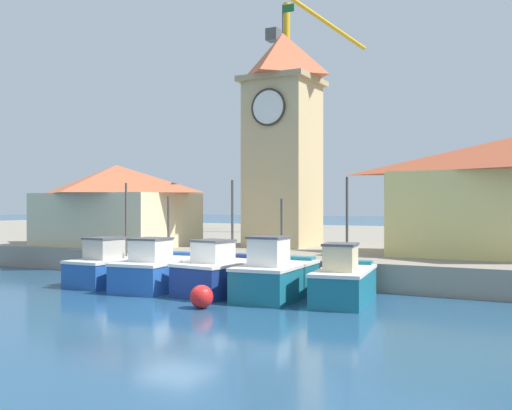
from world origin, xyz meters
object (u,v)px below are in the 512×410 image
(fishing_boat_left_outer, at_px, (161,270))
(port_crane_far, at_px, (289,140))
(fishing_boat_center, at_px, (344,281))
(fishing_boat_far_left, at_px, (116,267))
(fishing_boat_left_inner, at_px, (224,274))
(warehouse_left, at_px, (116,204))
(mooring_buoy, at_px, (202,297))
(fishing_boat_mid_left, at_px, (276,276))
(clock_tower, at_px, (283,134))

(fishing_boat_left_outer, relative_size, port_crane_far, 0.26)
(fishing_boat_center, bearing_deg, fishing_boat_far_left, 179.23)
(fishing_boat_left_inner, xyz_separation_m, warehouse_left, (-11.28, 6.63, 2.76))
(fishing_boat_left_inner, height_order, fishing_boat_center, fishing_boat_center)
(fishing_boat_left_outer, xyz_separation_m, warehouse_left, (-8.15, 6.58, 2.79))
(fishing_boat_left_outer, bearing_deg, mooring_buoy, -37.83)
(fishing_boat_left_inner, distance_m, mooring_buoy, 3.39)
(fishing_boat_mid_left, distance_m, warehouse_left, 15.36)
(fishing_boat_center, xyz_separation_m, clock_tower, (-7.25, 10.10, 6.76))
(fishing_boat_mid_left, relative_size, warehouse_left, 0.53)
(fishing_boat_mid_left, height_order, fishing_boat_center, fishing_boat_center)
(clock_tower, bearing_deg, mooring_buoy, -75.94)
(clock_tower, bearing_deg, fishing_boat_left_outer, -94.36)
(fishing_boat_left_inner, bearing_deg, fishing_boat_mid_left, -0.36)
(clock_tower, bearing_deg, fishing_boat_center, -54.32)
(clock_tower, bearing_deg, fishing_boat_left_inner, -77.22)
(port_crane_far, bearing_deg, mooring_buoy, -70.88)
(mooring_buoy, bearing_deg, fishing_boat_left_inner, 108.12)
(fishing_boat_left_outer, distance_m, fishing_boat_left_inner, 3.13)
(fishing_boat_far_left, xyz_separation_m, mooring_buoy, (6.89, -3.59, -0.33))
(fishing_boat_center, xyz_separation_m, port_crane_far, (-13.74, 25.03, 8.15))
(fishing_boat_far_left, xyz_separation_m, fishing_boat_left_inner, (5.85, -0.40, 0.05))
(fishing_boat_left_outer, distance_m, warehouse_left, 10.83)
(mooring_buoy, bearing_deg, warehouse_left, 141.45)
(fishing_boat_mid_left, distance_m, fishing_boat_center, 2.62)
(fishing_boat_left_inner, relative_size, fishing_boat_center, 0.99)
(clock_tower, xyz_separation_m, port_crane_far, (-6.48, 14.93, 1.39))
(fishing_boat_left_outer, xyz_separation_m, fishing_boat_center, (8.04, 0.20, 0.00))
(fishing_boat_center, bearing_deg, warehouse_left, 158.51)
(fishing_boat_left_inner, distance_m, fishing_boat_center, 4.91)
(fishing_boat_mid_left, bearing_deg, fishing_boat_far_left, 177.11)
(fishing_boat_mid_left, xyz_separation_m, mooring_buoy, (-1.25, -3.18, -0.42))
(fishing_boat_left_outer, distance_m, fishing_boat_center, 8.04)
(fishing_boat_mid_left, height_order, clock_tower, clock_tower)
(warehouse_left, xyz_separation_m, port_crane_far, (2.45, 18.66, 5.37))
(fishing_boat_center, height_order, warehouse_left, warehouse_left)
(clock_tower, bearing_deg, fishing_boat_far_left, -109.36)
(clock_tower, distance_m, port_crane_far, 16.34)
(warehouse_left, height_order, port_crane_far, port_crane_far)
(port_crane_far, bearing_deg, fishing_boat_left_outer, -77.28)
(warehouse_left, bearing_deg, fishing_boat_left_outer, -38.91)
(fishing_boat_far_left, height_order, port_crane_far, port_crane_far)
(fishing_boat_far_left, xyz_separation_m, port_crane_far, (-2.98, 24.89, 8.19))
(fishing_boat_mid_left, height_order, warehouse_left, warehouse_left)
(port_crane_far, bearing_deg, clock_tower, -66.54)
(fishing_boat_center, relative_size, warehouse_left, 0.53)
(fishing_boat_mid_left, bearing_deg, clock_tower, 114.12)
(fishing_boat_left_outer, bearing_deg, fishing_boat_mid_left, -0.68)
(clock_tower, bearing_deg, warehouse_left, -157.33)
(fishing_boat_far_left, distance_m, fishing_boat_center, 10.75)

